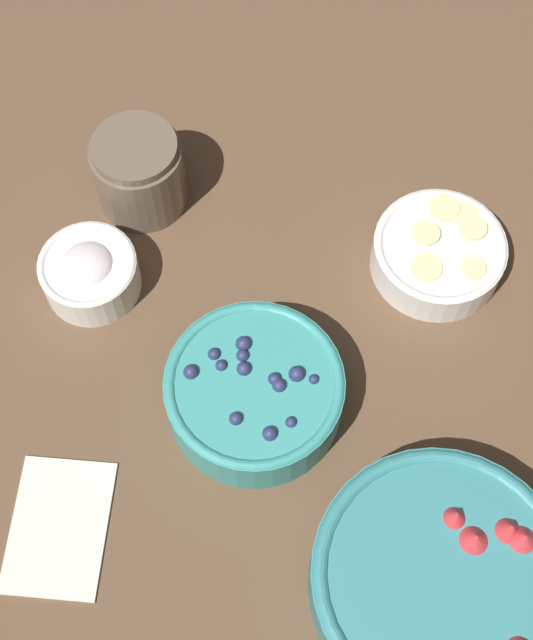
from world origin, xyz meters
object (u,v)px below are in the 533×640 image
(bowl_blueberries, at_px, (254,391))
(bowl_cream, at_px, (90,272))
(bowl_bananas, at_px, (439,252))
(jar_chocolate, at_px, (140,174))
(bowl_strawberries, at_px, (440,580))

(bowl_blueberries, distance_m, bowl_cream, 0.22)
(bowl_bananas, relative_size, bowl_cream, 1.37)
(bowl_cream, bearing_deg, jar_chocolate, -23.07)
(bowl_strawberries, xyz_separation_m, bowl_bananas, (0.34, -0.03, -0.01))
(bowl_strawberries, relative_size, bowl_cream, 2.24)
(jar_chocolate, bearing_deg, bowl_blueberries, -153.78)
(bowl_bananas, bearing_deg, bowl_cream, 93.32)
(bowl_strawberries, xyz_separation_m, bowl_cream, (0.32, 0.33, -0.01))
(bowl_bananas, distance_m, jar_chocolate, 0.33)
(bowl_strawberries, height_order, bowl_cream, bowl_strawberries)
(jar_chocolate, bearing_deg, bowl_bananas, -106.03)
(bowl_blueberries, height_order, bowl_bananas, bowl_blueberries)
(bowl_blueberries, height_order, jar_chocolate, jar_chocolate)
(bowl_blueberries, bearing_deg, bowl_bananas, -50.76)
(bowl_bananas, xyz_separation_m, jar_chocolate, (0.09, 0.32, 0.02))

